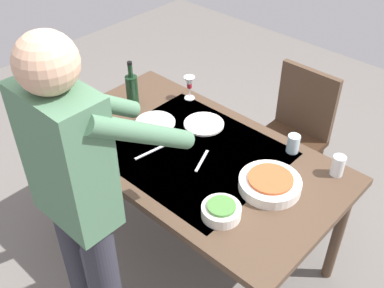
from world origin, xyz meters
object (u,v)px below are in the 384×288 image
(wine_glass_left, at_px, (189,84))
(serving_bowl_pasta, at_px, (270,183))
(side_bowl_bread, at_px, (83,122))
(dinner_plate_far, at_px, (155,123))
(person_server, at_px, (80,197))
(wine_bottle, at_px, (132,90))
(chair_near, at_px, (295,129))
(side_bowl_salad, at_px, (221,210))
(dinner_plate_near, at_px, (204,124))
(water_cup_near_left, at_px, (83,136))
(water_cup_far_left, at_px, (338,166))
(water_cup_near_right, at_px, (293,144))
(dining_table, at_px, (192,162))

(wine_glass_left, distance_m, serving_bowl_pasta, 0.90)
(side_bowl_bread, xyz_separation_m, dinner_plate_far, (-0.28, -0.30, -0.03))
(person_server, distance_m, wine_bottle, 1.00)
(chair_near, relative_size, side_bowl_bread, 5.69)
(wine_glass_left, relative_size, dinner_plate_far, 0.66)
(side_bowl_salad, xyz_separation_m, dinner_plate_far, (0.74, -0.29, -0.03))
(side_bowl_salad, height_order, dinner_plate_near, side_bowl_salad)
(water_cup_near_left, relative_size, dinner_plate_near, 0.45)
(wine_glass_left, height_order, side_bowl_salad, wine_glass_left)
(water_cup_far_left, height_order, serving_bowl_pasta, water_cup_far_left)
(wine_glass_left, xyz_separation_m, side_bowl_salad, (-0.77, 0.62, -0.07))
(person_server, height_order, dinner_plate_near, person_server)
(water_cup_far_left, height_order, dinner_plate_near, water_cup_far_left)
(dinner_plate_near, bearing_deg, wine_bottle, 17.73)
(water_cup_near_left, bearing_deg, person_server, 144.37)
(water_cup_near_left, distance_m, water_cup_near_right, 1.11)
(side_bowl_salad, height_order, side_bowl_bread, same)
(side_bowl_salad, distance_m, dinner_plate_far, 0.79)
(dining_table, bearing_deg, side_bowl_bread, 22.58)
(dinner_plate_near, bearing_deg, serving_bowl_pasta, 162.89)
(dining_table, height_order, wine_glass_left, wine_glass_left)
(wine_bottle, bearing_deg, water_cup_far_left, -167.17)
(side_bowl_salad, relative_size, side_bowl_bread, 1.12)
(side_bowl_salad, bearing_deg, side_bowl_bread, 0.15)
(chair_near, bearing_deg, water_cup_far_left, 136.95)
(person_server, xyz_separation_m, water_cup_far_left, (-0.61, -1.07, -0.15))
(person_server, bearing_deg, dinner_plate_near, -80.83)
(side_bowl_salad, bearing_deg, wine_glass_left, -38.77)
(serving_bowl_pasta, distance_m, side_bowl_salad, 0.30)
(wine_glass_left, xyz_separation_m, water_cup_far_left, (-1.01, 0.02, -0.05))
(water_cup_near_left, distance_m, side_bowl_bread, 0.16)
(dining_table, distance_m, person_server, 0.77)
(serving_bowl_pasta, height_order, side_bowl_bread, same)
(water_cup_near_right, xyz_separation_m, serving_bowl_pasta, (-0.08, 0.32, -0.02))
(water_cup_near_left, distance_m, side_bowl_salad, 0.89)
(person_server, relative_size, side_bowl_bread, 10.56)
(wine_bottle, relative_size, water_cup_near_right, 2.94)
(side_bowl_salad, bearing_deg, wine_bottle, -18.90)
(serving_bowl_pasta, relative_size, side_bowl_bread, 1.88)
(dinner_plate_near, bearing_deg, side_bowl_salad, 137.88)
(chair_near, xyz_separation_m, dinner_plate_far, (0.47, 0.79, 0.23))
(chair_near, xyz_separation_m, wine_glass_left, (0.50, 0.46, 0.33))
(serving_bowl_pasta, bearing_deg, water_cup_near_right, -76.37)
(chair_near, height_order, wine_bottle, wine_bottle)
(wine_glass_left, height_order, water_cup_far_left, wine_glass_left)
(person_server, bearing_deg, dinner_plate_far, -64.28)
(dinner_plate_far, bearing_deg, wine_glass_left, -83.23)
(dining_table, distance_m, serving_bowl_pasta, 0.48)
(wine_bottle, relative_size, side_bowl_bread, 1.85)
(wine_glass_left, relative_size, water_cup_far_left, 1.38)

